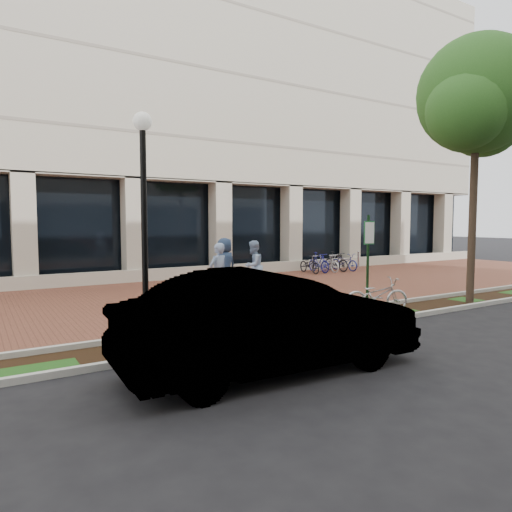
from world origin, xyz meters
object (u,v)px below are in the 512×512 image
locked_bicycle (376,295)px  pedestrian_mid (253,266)px  lamppost (144,216)px  sedan_near_curb (271,321)px  pedestrian_left (218,274)px  bike_rack_cluster (328,263)px  bollard (358,259)px  parking_sign (368,251)px  pedestrian_right (225,265)px  street_tree (477,103)px

locked_bicycle → pedestrian_mid: (-0.86, 4.93, 0.42)m
lamppost → sedan_near_curb: size_ratio=0.90×
pedestrian_left → bike_rack_cluster: size_ratio=0.62×
locked_bicycle → bike_rack_cluster: bike_rack_cluster is taller
locked_bicycle → bollard: (8.19, 9.01, -0.02)m
parking_sign → lamppost: (-6.11, -0.07, 0.90)m
lamppost → locked_bicycle: 6.66m
pedestrian_right → sedan_near_curb: 8.51m
pedestrian_mid → pedestrian_right: pedestrian_right is taller
lamppost → street_tree: size_ratio=0.58×
parking_sign → pedestrian_mid: bearing=102.4°
lamppost → parking_sign: bearing=0.7°
pedestrian_right → sedan_near_curb: (-3.31, -7.84, -0.11)m
lamppost → bike_rack_cluster: (11.76, 8.24, -2.09)m
parking_sign → street_tree: street_tree is taller
pedestrian_mid → bike_rack_cluster: pedestrian_mid is taller
locked_bicycle → sedan_near_curb: sedan_near_curb is taller
bollard → sedan_near_curb: bearing=-139.0°
street_tree → sedan_near_curb: street_tree is taller
sedan_near_curb → pedestrian_left: bearing=-16.5°
pedestrian_mid → bollard: (9.04, 4.08, -0.44)m
locked_bicycle → sedan_near_curb: 5.68m
lamppost → pedestrian_left: lamppost is taller
lamppost → locked_bicycle: size_ratio=2.53×
bike_rack_cluster → pedestrian_mid: bearing=-151.6°
street_tree → pedestrian_right: bearing=131.9°
bike_rack_cluster → lamppost: bearing=-144.6°
bollard → street_tree: bearing=-116.5°
street_tree → pedestrian_left: 9.03m
locked_bicycle → pedestrian_left: bearing=63.7°
parking_sign → pedestrian_right: bearing=111.4°
pedestrian_left → pedestrian_right: bearing=-141.3°
locked_bicycle → pedestrian_right: (-1.77, 5.33, 0.47)m
bollard → bike_rack_cluster: (-2.75, -0.73, 0.00)m
parking_sign → bike_rack_cluster: parking_sign is taller
bike_rack_cluster → sedan_near_curb: 15.07m
locked_bicycle → bike_rack_cluster: (5.43, 8.28, -0.02)m
sedan_near_curb → bike_rack_cluster: bearing=-41.6°
pedestrian_mid → street_tree: bearing=101.1°
pedestrian_right → parking_sign: bearing=95.1°
street_tree → sedan_near_curb: 10.12m
street_tree → pedestrian_right: street_tree is taller
pedestrian_left → bollard: (11.26, 5.72, -0.46)m
pedestrian_mid → parking_sign: bearing=70.2°
lamppost → pedestrian_mid: lamppost is taller
locked_bicycle → pedestrian_right: bearing=39.0°
pedestrian_mid → bollard: 9.93m
street_tree → locked_bicycle: street_tree is taller
lamppost → bollard: (14.51, 8.97, -2.09)m
street_tree → sedan_near_curb: bearing=-166.6°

